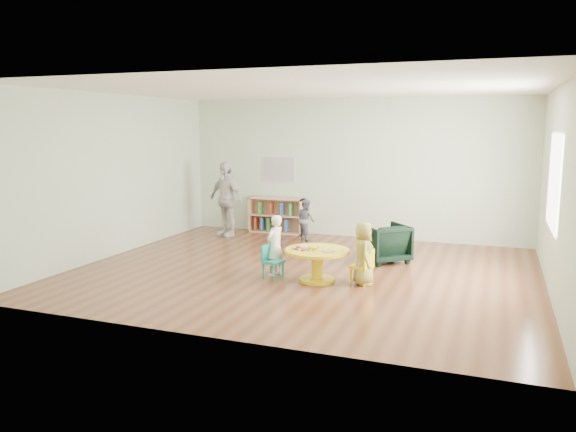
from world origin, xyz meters
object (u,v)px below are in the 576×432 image
object	(u,v)px
kid_chair_left	(271,260)
bookshelf	(276,215)
child_left	(275,245)
adult_caretaker	(226,199)
child_right	(363,254)
activity_table	(317,259)
toddler	(306,220)
kid_chair_right	(364,266)
armchair	(385,243)

from	to	relation	value
kid_chair_left	bookshelf	distance (m)	3.63
kid_chair_left	child_left	xyz separation A→B (m)	(0.01, 0.15, 0.20)
bookshelf	adult_caretaker	distance (m)	1.16
adult_caretaker	child_right	bearing A→B (deg)	-15.92
activity_table	toddler	size ratio (longest dim) A/B	1.15
kid_chair_right	activity_table	bearing A→B (deg)	113.41
kid_chair_right	bookshelf	xyz separation A→B (m)	(-2.66, 3.26, 0.09)
child_right	adult_caretaker	size ratio (longest dim) A/B	0.59
armchair	bookshelf	bearing A→B (deg)	-74.68
child_left	adult_caretaker	distance (m)	3.29
armchair	kid_chair_right	bearing A→B (deg)	48.75
bookshelf	child_right	distance (m)	4.21
activity_table	kid_chair_left	world-z (taller)	activity_table
bookshelf	child_right	xyz separation A→B (m)	(2.65, -3.27, 0.09)
kid_chair_right	toddler	bearing A→B (deg)	51.06
activity_table	child_left	bearing A→B (deg)	173.33
kid_chair_right	kid_chair_left	bearing A→B (deg)	113.13
kid_chair_left	armchair	distance (m)	2.12
adult_caretaker	kid_chair_right	bearing A→B (deg)	-15.76
kid_chair_right	adult_caretaker	distance (m)	4.32
activity_table	toddler	xyz separation A→B (m)	(-1.12, 2.79, 0.09)
bookshelf	child_left	world-z (taller)	child_left
kid_chair_right	armchair	size ratio (longest dim) A/B	0.72
armchair	kid_chair_left	bearing A→B (deg)	8.10
kid_chair_right	bookshelf	world-z (taller)	bookshelf
child_left	child_right	bearing A→B (deg)	105.78
kid_chair_left	child_left	size ratio (longest dim) A/B	0.54
kid_chair_left	kid_chair_right	bearing A→B (deg)	104.55
activity_table	adult_caretaker	bearing A→B (deg)	136.94
kid_chair_right	adult_caretaker	bearing A→B (deg)	71.39
activity_table	child_right	size ratio (longest dim) A/B	1.04
kid_chair_left	armchair	bearing A→B (deg)	147.67
kid_chair_left	toddler	distance (m)	2.89
bookshelf	adult_caretaker	world-z (taller)	adult_caretaker
child_left	adult_caretaker	size ratio (longest dim) A/B	0.60
kid_chair_left	bookshelf	bearing A→B (deg)	-150.43
bookshelf	adult_caretaker	xyz separation A→B (m)	(-0.81, -0.73, 0.40)
activity_table	armchair	world-z (taller)	armchair
kid_chair_left	kid_chair_right	xyz separation A→B (m)	(1.38, 0.13, 0.01)
activity_table	child_left	size ratio (longest dim) A/B	1.02
activity_table	adult_caretaker	xyz separation A→B (m)	(-2.79, 2.61, 0.44)
armchair	child_right	xyz separation A→B (m)	(-0.03, -1.46, 0.13)
activity_table	child_right	distance (m)	0.69
kid_chair_left	adult_caretaker	distance (m)	3.43
toddler	kid_chair_left	bearing A→B (deg)	138.02
child_right	adult_caretaker	distance (m)	4.31
activity_table	adult_caretaker	world-z (taller)	adult_caretaker
child_right	adult_caretaker	xyz separation A→B (m)	(-3.46, 2.54, 0.32)
kid_chair_right	bookshelf	bearing A→B (deg)	56.70
child_right	armchair	bearing A→B (deg)	-20.49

